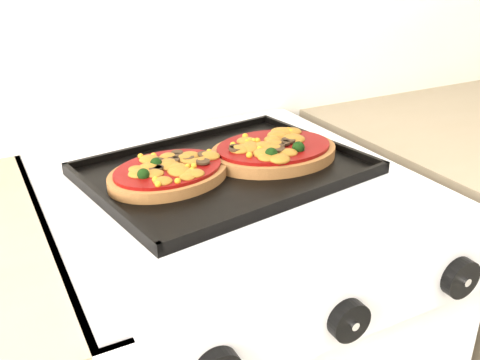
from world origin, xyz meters
TOP-DOWN VIEW (x-y plane):
  - control_panel at (-0.04, 1.39)m, footprint 0.60×0.02m
  - knob_center at (-0.05, 1.37)m, footprint 0.05×0.02m
  - knob_right at (0.14, 1.37)m, footprint 0.06×0.02m
  - baking_tray at (-0.04, 1.72)m, footprint 0.49×0.39m
  - pizza_left at (-0.14, 1.72)m, footprint 0.23×0.20m
  - pizza_right at (0.06, 1.72)m, footprint 0.24×0.18m

SIDE VIEW (x-z plane):
  - control_panel at x=-0.04m, z-range 0.81..0.90m
  - knob_center at x=-0.05m, z-range 0.83..0.88m
  - knob_right at x=0.14m, z-range 0.83..0.88m
  - baking_tray at x=-0.04m, z-range 0.91..0.93m
  - pizza_left at x=-0.14m, z-range 0.92..0.95m
  - pizza_right at x=0.06m, z-range 0.92..0.95m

